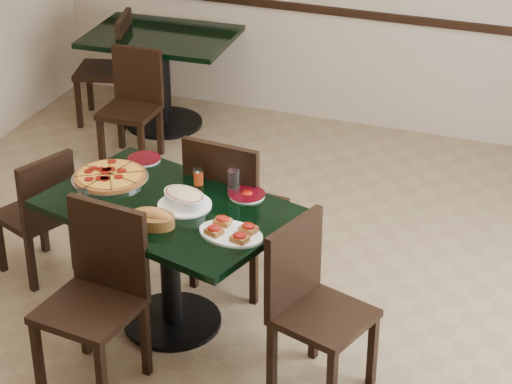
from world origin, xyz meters
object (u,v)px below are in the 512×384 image
at_px(back_table, 162,62).
at_px(pepperoni_pizza, 110,176).
at_px(lasagna_casserole, 184,198).
at_px(bread_basket, 153,218).
at_px(chair_near, 98,287).
at_px(chair_far, 231,204).
at_px(back_chair_left, 113,63).
at_px(chair_right, 310,299).
at_px(main_table, 169,235).
at_px(back_chair_near, 133,99).
at_px(chair_left, 40,210).
at_px(bruschetta_platter, 231,231).

height_order(back_table, pepperoni_pizza, pepperoni_pizza).
bearing_deg(back_table, lasagna_casserole, -64.85).
bearing_deg(bread_basket, chair_near, -117.92).
xyz_separation_m(chair_far, back_chair_left, (-1.75, 1.90, -0.06)).
distance_m(chair_near, chair_right, 1.04).
distance_m(back_chair_left, bread_basket, 3.06).
bearing_deg(chair_near, chair_right, 24.30).
bearing_deg(bread_basket, lasagna_casserole, 73.32).
bearing_deg(main_table, back_chair_left, 139.27).
relative_size(pepperoni_pizza, bread_basket, 1.81).
xyz_separation_m(back_chair_near, lasagna_casserole, (1.23, -1.82, 0.35)).
xyz_separation_m(chair_far, chair_left, (-1.08, -0.27, -0.10)).
relative_size(bread_basket, bruschetta_platter, 0.62).
bearing_deg(back_chair_left, back_chair_near, 25.19).
xyz_separation_m(main_table, back_chair_near, (-1.14, 1.84, -0.12)).
bearing_deg(lasagna_casserole, back_chair_near, 147.18).
height_order(main_table, chair_right, chair_right).
height_order(chair_far, back_chair_left, chair_far).
height_order(chair_near, bruschetta_platter, chair_near).
height_order(back_table, bruschetta_platter, bruschetta_platter).
bearing_deg(back_table, bruschetta_platter, -60.96).
xyz_separation_m(chair_left, bruschetta_platter, (1.34, -0.36, 0.33)).
distance_m(main_table, chair_near, 0.54).
bearing_deg(back_table, main_table, -66.77).
relative_size(main_table, bruschetta_platter, 3.79).
distance_m(pepperoni_pizza, bruschetta_platter, 0.90).
relative_size(chair_far, chair_left, 1.21).
xyz_separation_m(chair_near, bread_basket, (0.16, 0.31, 0.26)).
bearing_deg(bruschetta_platter, back_chair_near, 138.57).
bearing_deg(pepperoni_pizza, chair_near, -67.90).
relative_size(back_chair_near, lasagna_casserole, 2.72).
xyz_separation_m(pepperoni_pizza, lasagna_casserole, (0.51, -0.13, 0.03)).
bearing_deg(back_chair_left, chair_near, 12.01).
bearing_deg(chair_far, back_table, -50.12).
xyz_separation_m(back_chair_left, bread_basket, (1.60, -2.58, 0.31)).
bearing_deg(lasagna_casserole, back_chair_left, 148.51).
relative_size(back_table, chair_left, 1.42).
bearing_deg(main_table, chair_near, -89.34).
bearing_deg(pepperoni_pizza, bread_basket, -40.41).
distance_m(main_table, lasagna_casserole, 0.25).
distance_m(main_table, bread_basket, 0.31).
height_order(main_table, bruschetta_platter, bruschetta_platter).
bearing_deg(lasagna_casserole, chair_far, 103.31).
height_order(chair_near, chair_left, chair_near).
relative_size(chair_far, bread_basket, 4.14).
distance_m(chair_near, bruschetta_platter, 0.71).
bearing_deg(chair_left, chair_near, 69.85).
bearing_deg(back_table, chair_far, -58.16).
relative_size(back_chair_near, bread_basket, 3.48).
bearing_deg(chair_left, back_chair_left, -140.41).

